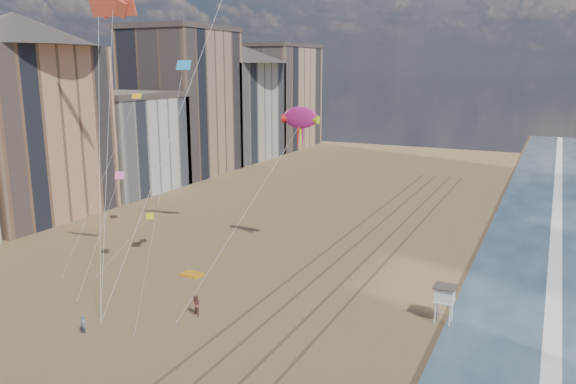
% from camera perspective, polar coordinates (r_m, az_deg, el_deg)
% --- Properties ---
extents(wet_sand, '(260.00, 260.00, 0.00)m').
position_cam_1_polar(wet_sand, '(64.69, 21.73, -7.43)').
color(wet_sand, '#42301E').
rests_on(wet_sand, ground).
extents(foam, '(260.00, 260.00, 0.00)m').
position_cam_1_polar(foam, '(64.63, 25.46, -7.78)').
color(foam, white).
rests_on(foam, ground).
extents(tracks, '(7.68, 120.00, 0.01)m').
position_cam_1_polar(tracks, '(58.56, 4.55, -8.62)').
color(tracks, brown).
rests_on(tracks, ground).
extents(buildings, '(34.72, 131.35, 29.00)m').
position_cam_1_polar(buildings, '(110.17, -12.50, 8.35)').
color(buildings, '#C6B284').
rests_on(buildings, ground).
extents(lifeguard_stand, '(1.80, 1.80, 3.25)m').
position_cam_1_polar(lifeguard_stand, '(49.61, 15.63, -9.98)').
color(lifeguard_stand, white).
rests_on(lifeguard_stand, ground).
extents(grounded_kite, '(2.23, 1.48, 0.25)m').
position_cam_1_polar(grounded_kite, '(59.61, -9.73, -8.26)').
color(grounded_kite, orange).
rests_on(grounded_kite, ground).
extents(show_kite, '(4.18, 10.01, 24.39)m').
position_cam_1_polar(show_kite, '(60.14, 1.26, 7.53)').
color(show_kite, '#B51B76').
rests_on(show_kite, ground).
extents(kite_flyer_a, '(0.63, 0.47, 1.59)m').
position_cam_1_polar(kite_flyer_a, '(49.43, -20.08, -12.55)').
color(kite_flyer_a, slate).
rests_on(kite_flyer_a, ground).
extents(kite_flyer_b, '(1.11, 0.99, 1.91)m').
position_cam_1_polar(kite_flyer_b, '(50.19, -9.34, -11.32)').
color(kite_flyer_b, '#904D49').
rests_on(kite_flyer_b, ground).
extents(small_kites, '(16.11, 12.33, 18.00)m').
position_cam_1_polar(small_kites, '(58.74, -13.85, 6.36)').
color(small_kites, pink).
rests_on(small_kites, ground).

